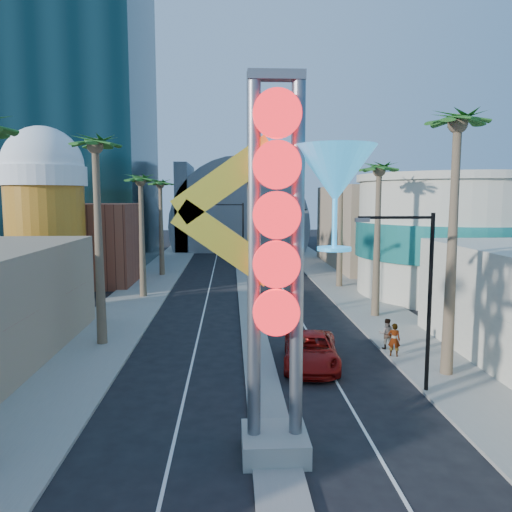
{
  "coord_description": "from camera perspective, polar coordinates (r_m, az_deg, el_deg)",
  "views": [
    {
      "loc": [
        -1.45,
        -12.88,
        8.66
      ],
      "look_at": [
        0.17,
        18.61,
        4.93
      ],
      "focal_mm": 35.0,
      "sensor_mm": 36.0,
      "label": 1
    }
  ],
  "objects": [
    {
      "name": "brick_filler_west",
      "position": [
        53.13,
        -18.84,
        1.35
      ],
      "size": [
        10.0,
        10.0,
        8.0
      ],
      "primitive_type": "cube",
      "color": "brown",
      "rests_on": "ground"
    },
    {
      "name": "sidewalk_east",
      "position": [
        49.86,
        9.8,
        -3.27
      ],
      "size": [
        5.0,
        100.0,
        0.15
      ],
      "primitive_type": "cube",
      "color": "gray",
      "rests_on": "ground"
    },
    {
      "name": "median",
      "position": [
        51.62,
        -1.3,
        -2.83
      ],
      "size": [
        1.6,
        84.0,
        0.15
      ],
      "primitive_type": "cube",
      "color": "gray",
      "rests_on": "ground"
    },
    {
      "name": "turquoise_building",
      "position": [
        47.21,
        21.4,
        2.14
      ],
      "size": [
        16.6,
        16.6,
        10.6
      ],
      "color": "beige",
      "rests_on": "ground"
    },
    {
      "name": "streetlight_1",
      "position": [
        57.02,
        -2.04,
        2.94
      ],
      "size": [
        3.79,
        0.25,
        8.0
      ],
      "color": "black",
      "rests_on": "ground"
    },
    {
      "name": "ground",
      "position": [
        15.59,
        3.24,
        -27.01
      ],
      "size": [
        240.0,
        240.0,
        0.0
      ],
      "primitive_type": "plane",
      "color": "black",
      "rests_on": "ground"
    },
    {
      "name": "filler_east",
      "position": [
        63.44,
        13.04,
        3.27
      ],
      "size": [
        10.0,
        20.0,
        10.0
      ],
      "primitive_type": "cube",
      "color": "#9C8764",
      "rests_on": "ground"
    },
    {
      "name": "palm_1",
      "position": [
        29.93,
        -17.87,
        10.57
      ],
      "size": [
        2.4,
        2.4,
        12.7
      ],
      "color": "brown",
      "rests_on": "ground"
    },
    {
      "name": "beer_mug",
      "position": [
        45.62,
        -22.98,
        5.19
      ],
      "size": [
        7.0,
        7.0,
        14.5
      ],
      "color": "#B36617",
      "rests_on": "ground"
    },
    {
      "name": "palm_2",
      "position": [
        43.55,
        -13.05,
        7.65
      ],
      "size": [
        2.4,
        2.4,
        11.2
      ],
      "color": "brown",
      "rests_on": "ground"
    },
    {
      "name": "sidewalk_west",
      "position": [
        49.31,
        -12.32,
        -3.44
      ],
      "size": [
        5.0,
        100.0,
        0.15
      ],
      "primitive_type": "cube",
      "color": "gray",
      "rests_on": "ground"
    },
    {
      "name": "hotel_tower",
      "position": [
        69.99,
        -21.25,
        19.81
      ],
      "size": [
        20.0,
        20.0,
        50.0
      ],
      "primitive_type": "cube",
      "color": "black",
      "rests_on": "ground"
    },
    {
      "name": "streetlight_2",
      "position": [
        22.75,
        18.18,
        -3.28
      ],
      "size": [
        3.45,
        0.25,
        8.0
      ],
      "color": "black",
      "rests_on": "ground"
    },
    {
      "name": "neon_sign",
      "position": [
        16.06,
        5.17,
        1.88
      ],
      "size": [
        6.53,
        2.6,
        12.55
      ],
      "color": "gray",
      "rests_on": "ground"
    },
    {
      "name": "pedestrian_a",
      "position": [
        28.13,
        15.5,
        -9.2
      ],
      "size": [
        0.76,
        0.61,
        1.8
      ],
      "primitive_type": "imported",
      "rotation": [
        0.0,
        0.0,
        2.84
      ],
      "color": "gray",
      "rests_on": "sidewalk_east"
    },
    {
      "name": "red_pickup",
      "position": [
        26.25,
        6.29,
        -10.67
      ],
      "size": [
        3.42,
        6.21,
        1.65
      ],
      "primitive_type": "imported",
      "rotation": [
        0.0,
        0.0,
        -0.12
      ],
      "color": "maroon",
      "rests_on": "ground"
    },
    {
      "name": "pedestrian_b",
      "position": [
        29.33,
        14.68,
        -8.58
      ],
      "size": [
        0.95,
        0.8,
        1.74
      ],
      "primitive_type": "imported",
      "rotation": [
        0.0,
        0.0,
        2.96
      ],
      "color": "gray",
      "rests_on": "sidewalk_east"
    },
    {
      "name": "streetlight_0",
      "position": [
        33.16,
        0.52,
        0.2
      ],
      "size": [
        3.79,
        0.25,
        8.0
      ],
      "color": "black",
      "rests_on": "ground"
    },
    {
      "name": "palm_6",
      "position": [
        36.44,
        13.87,
        8.55
      ],
      "size": [
        2.4,
        2.4,
        11.7
      ],
      "color": "brown",
      "rests_on": "ground"
    },
    {
      "name": "palm_3",
      "position": [
        55.41,
        -10.88,
        7.48
      ],
      "size": [
        2.4,
        2.4,
        11.2
      ],
      "color": "brown",
      "rests_on": "ground"
    },
    {
      "name": "palm_7",
      "position": [
        48.08,
        9.73,
        9.23
      ],
      "size": [
        2.4,
        2.4,
        12.7
      ],
      "color": "brown",
      "rests_on": "ground"
    },
    {
      "name": "canopy",
      "position": [
        85.01,
        -1.97,
        3.81
      ],
      "size": [
        22.0,
        16.0,
        22.0
      ],
      "color": "slate",
      "rests_on": "ground"
    },
    {
      "name": "palm_5",
      "position": [
        25.29,
        21.99,
        12.18
      ],
      "size": [
        2.4,
        2.4,
        13.2
      ],
      "color": "brown",
      "rests_on": "ground"
    }
  ]
}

